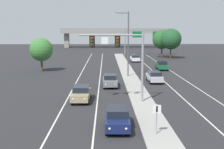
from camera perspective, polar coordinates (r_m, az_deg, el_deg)
The scene contains 19 objects.
median_island at distance 33.70m, azimuth 5.30°, elevation -4.09°, with size 2.40×110.00×0.15m, color #9E9B93.
lane_stripe_oncoming_center at distance 40.35m, azimuth -2.49°, elevation -2.00°, with size 0.14×100.00×0.01m, color silver.
lane_stripe_receding_center at distance 41.23m, azimuth 10.70°, elevation -1.91°, with size 0.14×100.00×0.01m, color silver.
edge_stripe_left at distance 40.56m, azimuth -7.15°, elevation -2.01°, with size 0.14×100.00×0.01m, color silver.
edge_stripe_right at distance 42.04m, azimuth 15.10°, elevation -1.86°, with size 0.14×100.00×0.01m, color silver.
overhead_signal_mast at distance 29.92m, azimuth 2.04°, elevation 4.43°, with size 6.50×0.44×7.20m.
median_sign_post at distance 21.33m, azimuth 8.59°, elevation -7.66°, with size 0.60×0.10×2.20m.
street_lamp_median at distance 46.28m, azimuth 2.87°, elevation 6.61°, with size 2.58×0.28×10.00m.
car_oncoming_navy at distance 22.99m, azimuth 1.08°, elevation -8.32°, with size 1.93×4.51×1.58m.
car_oncoming_tan at distance 31.53m, azimuth -5.95°, elevation -3.62°, with size 1.89×4.50×1.58m.
car_oncoming_grey at distance 39.04m, azimuth -0.39°, elevation -1.15°, with size 1.86×4.49×1.58m.
car_receding_silver at distance 42.56m, azimuth 8.17°, elevation -0.40°, with size 1.88×4.49×1.58m.
car_receding_green at distance 55.71m, azimuth 9.57°, elevation 1.75°, with size 1.93×4.51×1.58m.
car_receding_white at distance 68.48m, azimuth 4.42°, elevation 3.16°, with size 1.87×4.49×1.58m.
highway_sign_gantry at distance 84.65m, azimuth 6.97°, elevation 7.84°, with size 13.28×0.42×7.50m.
overpass_bridge at distance 118.45m, azimuth 0.60°, elevation 8.00°, with size 42.40×6.40×7.65m.
tree_far_left_a at distance 53.98m, azimuth -13.47°, elevation 4.66°, with size 4.10×4.10×5.93m.
tree_far_right_b at distance 78.90m, azimuth 9.60°, elevation 6.64°, with size 4.97×4.97×7.20m.
tree_far_right_c at distance 76.51m, azimuth 11.29°, elevation 6.70°, with size 5.21×5.21×7.55m.
Camera 1 is at (-3.82, -14.62, 7.62)m, focal length 47.51 mm.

